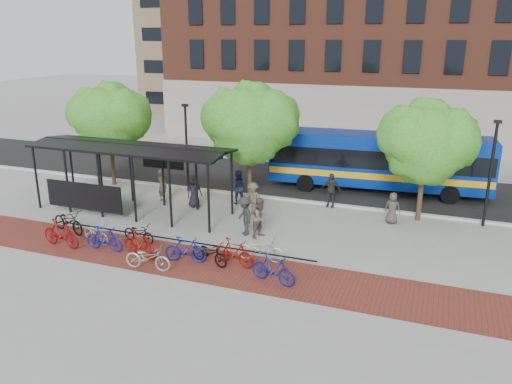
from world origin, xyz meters
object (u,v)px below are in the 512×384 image
(bike_5, at_px, (140,244))
(bike_0, at_px, (68,221))
(lamp_post_left, at_px, (187,146))
(pedestrian_2, at_px, (238,187))
(tree_a, at_px, (110,116))
(bike_7, at_px, (186,249))
(pedestrian_3, at_px, (253,199))
(tree_b, at_px, (251,121))
(bike_2, at_px, (96,233))
(bike_6, at_px, (148,258))
(lamp_post_right, at_px, (491,171))
(bike_3, at_px, (104,239))
(pedestrian_9, at_px, (245,216))
(bike_10, at_px, (261,249))
(bike_11, at_px, (273,269))
(pedestrian_1, at_px, (162,185))
(bus_shelter, at_px, (128,155))
(bike_4, at_px, (139,233))
(pedestrian_0, at_px, (194,191))
(bike_1, at_px, (61,233))
(tree_c, at_px, (428,140))
(pedestrian_4, at_px, (331,190))
(bike_9, at_px, (234,252))
(pedestrian_6, at_px, (392,208))
(bus, at_px, (378,159))
(pedestrian_8, at_px, (261,218))
(bike_8, at_px, (209,253))

(bike_5, bearing_deg, bike_0, 89.93)
(lamp_post_left, distance_m, pedestrian_2, 4.19)
(tree_a, xyz_separation_m, bike_7, (9.40, -8.38, -3.70))
(bike_0, xyz_separation_m, pedestrian_3, (7.15, 5.33, 0.30))
(tree_b, bearing_deg, bike_2, -118.08)
(bike_6, xyz_separation_m, pedestrian_2, (0.20, 8.70, 0.44))
(lamp_post_right, xyz_separation_m, bike_7, (-11.51, -8.64, -2.21))
(bike_3, xyz_separation_m, pedestrian_9, (4.93, 3.74, 0.37))
(bike_10, height_order, bike_11, bike_11)
(lamp_post_left, height_order, lamp_post_right, same)
(pedestrian_1, bearing_deg, bus_shelter, 91.82)
(lamp_post_right, relative_size, bike_4, 3.06)
(pedestrian_0, xyz_separation_m, pedestrian_9, (4.01, -2.74, 0.04))
(bike_4, relative_size, pedestrian_9, 0.92)
(bike_1, relative_size, pedestrian_0, 1.17)
(bike_3, height_order, bike_10, bike_3)
(tree_b, height_order, tree_c, tree_b)
(bike_1, xyz_separation_m, bike_7, (5.79, 0.53, -0.07))
(lamp_post_left, height_order, bike_5, lamp_post_left)
(tree_c, xyz_separation_m, pedestrian_4, (-4.64, 0.45, -3.13))
(lamp_post_right, relative_size, bike_1, 2.53)
(pedestrian_3, bearing_deg, bus_shelter, -158.67)
(bike_3, xyz_separation_m, pedestrian_0, (0.92, 6.49, 0.33))
(bike_5, bearing_deg, bike_11, -78.79)
(bike_0, relative_size, bike_9, 1.14)
(bike_5, relative_size, pedestrian_0, 1.10)
(bike_7, relative_size, bike_10, 0.91)
(lamp_post_right, bearing_deg, bike_10, -139.25)
(lamp_post_right, height_order, bike_4, lamp_post_right)
(bike_4, height_order, pedestrian_0, pedestrian_0)
(tree_a, bearing_deg, pedestrian_3, -12.21)
(bike_3, bearing_deg, bike_1, 97.73)
(bike_2, distance_m, pedestrian_6, 13.92)
(bus, bearing_deg, pedestrian_8, -117.32)
(bike_7, bearing_deg, bike_10, -77.20)
(bike_1, bearing_deg, tree_c, -52.19)
(tree_c, distance_m, lamp_post_left, 13.16)
(bike_0, height_order, pedestrian_9, pedestrian_9)
(tree_a, bearing_deg, bike_10, -30.70)
(bike_1, distance_m, pedestrian_2, 9.48)
(bus_shelter, height_order, lamp_post_left, lamp_post_left)
(lamp_post_right, height_order, pedestrian_9, lamp_post_right)
(tree_b, relative_size, bike_3, 3.62)
(bus, relative_size, bike_8, 6.95)
(bike_2, bearing_deg, pedestrian_4, -28.49)
(bike_8, distance_m, pedestrian_2, 7.63)
(tree_a, bearing_deg, bus, 15.68)
(bike_4, height_order, pedestrian_2, pedestrian_2)
(bike_5, relative_size, pedestrian_1, 1.05)
(bus, distance_m, bike_7, 14.03)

